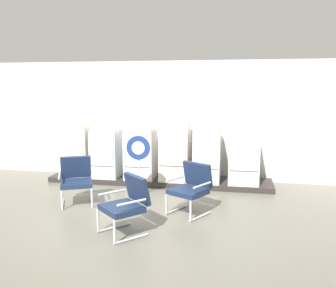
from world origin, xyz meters
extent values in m
cube|color=#686659|center=(0.00, 0.00, -0.03)|extent=(12.00, 10.00, 0.05)
cube|color=silver|center=(0.00, 3.66, 1.51)|extent=(11.76, 0.12, 3.02)
cube|color=#47443F|center=(0.00, 3.66, 2.67)|extent=(11.76, 0.07, 0.06)
cube|color=#322C2C|center=(0.00, 3.02, 0.06)|extent=(5.49, 0.95, 0.13)
cube|color=silver|center=(-2.07, 2.93, 0.70)|extent=(0.66, 0.67, 1.16)
cylinder|color=silver|center=(-2.07, 2.93, 1.28)|extent=(0.66, 0.66, 0.66)
cube|color=#383838|center=(-2.07, 2.59, 0.50)|extent=(0.60, 0.01, 0.01)
cylinder|color=silver|center=(-1.80, 2.57, 0.84)|extent=(0.02, 0.02, 0.28)
cube|color=white|center=(-1.32, 2.94, 0.66)|extent=(0.68, 0.69, 1.06)
cylinder|color=white|center=(-1.32, 2.94, 1.18)|extent=(0.68, 0.68, 0.68)
cube|color=#383838|center=(-1.32, 2.59, 0.46)|extent=(0.62, 0.01, 0.01)
cylinder|color=silver|center=(-1.04, 2.57, 0.78)|extent=(0.02, 0.02, 0.28)
cube|color=silver|center=(-0.44, 2.90, 0.67)|extent=(0.71, 0.62, 1.10)
cylinder|color=silver|center=(-0.44, 2.90, 1.22)|extent=(0.71, 0.61, 0.71)
cube|color=#383838|center=(-0.44, 2.59, 0.48)|extent=(0.65, 0.01, 0.01)
cylinder|color=silver|center=(-0.73, 2.57, 0.81)|extent=(0.02, 0.02, 0.28)
cube|color=silver|center=(0.42, 2.93, 0.77)|extent=(0.70, 0.67, 1.29)
cylinder|color=silver|center=(0.42, 2.93, 1.42)|extent=(0.70, 0.66, 0.70)
cube|color=#383838|center=(0.42, 2.59, 0.54)|extent=(0.64, 0.01, 0.01)
cylinder|color=silver|center=(0.71, 2.57, 0.93)|extent=(0.02, 0.02, 0.28)
cube|color=white|center=(1.19, 2.94, 0.72)|extent=(0.63, 0.70, 1.18)
cylinder|color=white|center=(1.19, 2.94, 1.30)|extent=(0.63, 0.68, 0.63)
cube|color=#383838|center=(1.19, 2.59, 0.50)|extent=(0.58, 0.01, 0.01)
cylinder|color=silver|center=(1.44, 2.57, 0.86)|extent=(0.02, 0.02, 0.28)
cube|color=silver|center=(2.05, 2.90, 0.70)|extent=(0.70, 0.61, 1.14)
cylinder|color=silver|center=(2.05, 2.90, 1.27)|extent=(0.70, 0.60, 0.70)
cube|color=#383838|center=(2.05, 2.59, 0.49)|extent=(0.64, 0.01, 0.01)
cylinder|color=silver|center=(2.34, 2.57, 0.84)|extent=(0.02, 0.02, 0.28)
cylinder|color=silver|center=(-1.55, 0.97, 0.02)|extent=(0.30, 0.58, 0.04)
cylinder|color=silver|center=(-1.43, 0.71, 0.21)|extent=(0.05, 0.05, 0.38)
cylinder|color=silver|center=(-1.03, 1.21, 0.02)|extent=(0.30, 0.58, 0.04)
cylinder|color=silver|center=(-0.91, 0.95, 0.21)|extent=(0.05, 0.05, 0.38)
cube|color=#1C2C4B|center=(-1.29, 1.09, 0.44)|extent=(0.79, 0.77, 0.09)
cube|color=#1C2C4B|center=(-1.41, 1.36, 0.72)|extent=(0.62, 0.41, 0.47)
cylinder|color=silver|center=(-1.58, 0.96, 0.63)|extent=(0.25, 0.47, 0.04)
cylinder|color=silver|center=(-1.00, 1.23, 0.63)|extent=(0.25, 0.47, 0.04)
cylinder|color=silver|center=(0.75, 1.10, 0.02)|extent=(0.35, 0.55, 0.04)
cylinder|color=silver|center=(0.61, 0.85, 0.21)|extent=(0.05, 0.05, 0.38)
cylinder|color=silver|center=(1.25, 0.81, 0.02)|extent=(0.35, 0.55, 0.04)
cylinder|color=silver|center=(1.10, 0.56, 0.21)|extent=(0.05, 0.05, 0.38)
cube|color=#1C2C4B|center=(1.00, 0.96, 0.44)|extent=(0.81, 0.79, 0.09)
cube|color=#1C2C4B|center=(1.15, 1.21, 0.72)|extent=(0.61, 0.45, 0.47)
cylinder|color=silver|center=(0.72, 1.12, 0.63)|extent=(0.29, 0.45, 0.04)
cylinder|color=silver|center=(1.28, 0.79, 0.63)|extent=(0.29, 0.45, 0.04)
cylinder|color=silver|center=(-0.14, 0.03, 0.02)|extent=(0.45, 0.48, 0.04)
cylinder|color=silver|center=(-0.33, -0.18, 0.21)|extent=(0.06, 0.06, 0.38)
cylinder|color=silver|center=(0.28, -0.36, 0.02)|extent=(0.45, 0.48, 0.04)
cylinder|color=silver|center=(0.09, -0.57, 0.21)|extent=(0.06, 0.06, 0.38)
cube|color=#1C2C4B|center=(0.07, -0.16, 0.44)|extent=(0.83, 0.83, 0.09)
cube|color=#1C2C4B|center=(0.27, 0.05, 0.72)|extent=(0.56, 0.54, 0.47)
cylinder|color=silver|center=(-0.16, 0.06, 0.63)|extent=(0.37, 0.39, 0.04)
cylinder|color=silver|center=(0.31, -0.38, 0.63)|extent=(0.37, 0.39, 0.04)
cylinder|color=#2D2D30|center=(-0.16, 1.75, 0.01)|extent=(0.32, 0.32, 0.03)
cylinder|color=silver|center=(-0.16, 1.75, 0.57)|extent=(0.04, 0.04, 1.07)
cylinder|color=navy|center=(-0.16, 1.72, 1.10)|extent=(0.51, 0.02, 0.51)
cylinder|color=white|center=(-0.16, 1.71, 1.10)|extent=(0.28, 0.00, 0.28)
camera|label=1|loc=(1.84, -5.47, 2.38)|focal=38.42mm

